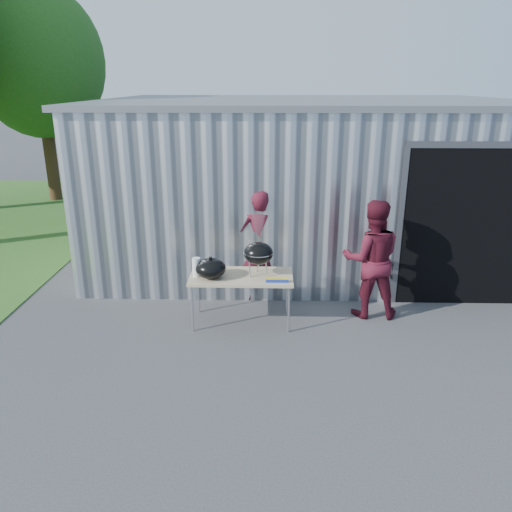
{
  "coord_description": "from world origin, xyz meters",
  "views": [
    {
      "loc": [
        -0.0,
        -5.86,
        3.43
      ],
      "look_at": [
        -0.17,
        0.92,
        1.05
      ],
      "focal_mm": 35.0,
      "sensor_mm": 36.0,
      "label": 1
    }
  ],
  "objects_px": {
    "folding_table": "(241,278)",
    "kettle_grill": "(258,248)",
    "person_bystander": "(371,259)",
    "person_cook": "(259,246)"
  },
  "relations": [
    {
      "from": "kettle_grill",
      "to": "folding_table",
      "type": "bearing_deg",
      "value": -173.93
    },
    {
      "from": "person_cook",
      "to": "person_bystander",
      "type": "relative_size",
      "value": 1.01
    },
    {
      "from": "kettle_grill",
      "to": "person_cook",
      "type": "distance_m",
      "value": 0.89
    },
    {
      "from": "person_cook",
      "to": "person_bystander",
      "type": "xyz_separation_m",
      "value": [
        1.71,
        -0.57,
        -0.01
      ]
    },
    {
      "from": "kettle_grill",
      "to": "person_cook",
      "type": "xyz_separation_m",
      "value": [
        -0.01,
        0.85,
        -0.25
      ]
    },
    {
      "from": "kettle_grill",
      "to": "person_cook",
      "type": "bearing_deg",
      "value": 90.89
    },
    {
      "from": "folding_table",
      "to": "person_cook",
      "type": "xyz_separation_m",
      "value": [
        0.24,
        0.88,
        0.21
      ]
    },
    {
      "from": "folding_table",
      "to": "person_bystander",
      "type": "bearing_deg",
      "value": 9.14
    },
    {
      "from": "kettle_grill",
      "to": "person_bystander",
      "type": "relative_size",
      "value": 0.51
    },
    {
      "from": "folding_table",
      "to": "kettle_grill",
      "type": "relative_size",
      "value": 1.6
    }
  ]
}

